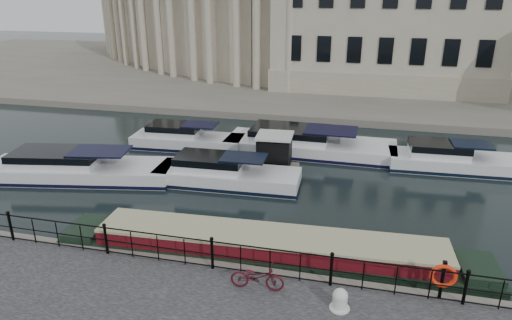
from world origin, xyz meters
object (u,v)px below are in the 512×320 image
at_px(life_ring_post, 443,276).
at_px(harbour_hut, 274,155).
at_px(mooring_bollard, 340,300).
at_px(bicycle, 257,277).
at_px(narrowboat, 268,254).

distance_m(life_ring_post, harbour_hut, 12.77).
bearing_deg(harbour_hut, life_ring_post, -58.64).
relative_size(mooring_bollard, life_ring_post, 0.53).
bearing_deg(life_ring_post, bicycle, -171.64).
distance_m(bicycle, mooring_bollard, 2.65).
bearing_deg(narrowboat, mooring_bollard, -47.25).
xyz_separation_m(mooring_bollard, life_ring_post, (2.98, 1.19, 0.50)).
bearing_deg(narrowboat, bicycle, -89.45).
distance_m(bicycle, harbour_hut, 11.41).
bearing_deg(life_ring_post, mooring_bollard, -158.29).
bearing_deg(harbour_hut, narrowboat, -83.57).
relative_size(mooring_bollard, narrowboat, 0.04).
xyz_separation_m(life_ring_post, narrowboat, (-5.74, 1.53, -1.00)).
relative_size(mooring_bollard, harbour_hut, 0.25).
height_order(mooring_bollard, life_ring_post, life_ring_post).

